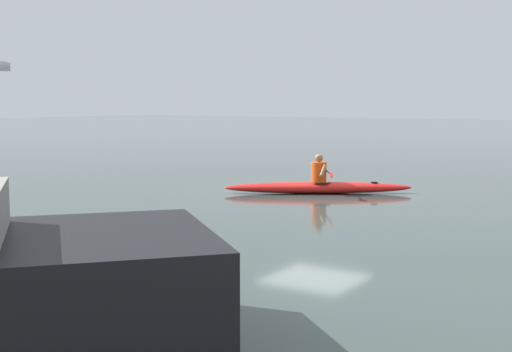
% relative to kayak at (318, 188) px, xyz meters
% --- Properties ---
extents(ground_plane, '(160.00, 160.00, 0.00)m').
position_rel_kayak_xyz_m(ground_plane, '(0.49, -0.79, -0.15)').
color(ground_plane, '#384742').
extents(kayak, '(4.34, 3.22, 0.29)m').
position_rel_kayak_xyz_m(kayak, '(0.00, 0.00, 0.00)').
color(kayak, red).
rests_on(kayak, ground).
extents(kayaker, '(1.40, 2.03, 0.73)m').
position_rel_kayak_xyz_m(kayaker, '(-0.03, -0.02, 0.44)').
color(kayaker, '#E04C14').
rests_on(kayaker, kayak).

